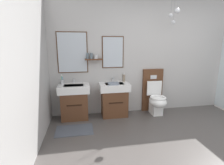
% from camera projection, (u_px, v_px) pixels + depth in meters
% --- Properties ---
extents(ground_plane, '(6.43, 5.35, 0.10)m').
position_uv_depth(ground_plane, '(219.00, 164.00, 2.34)').
color(ground_plane, '#4C4744').
rests_on(ground_plane, ground).
extents(wall_back, '(5.23, 0.64, 2.63)m').
position_uv_depth(wall_back, '(159.00, 55.00, 3.97)').
color(wall_back, '#B7B5B2').
rests_on(wall_back, ground).
extents(wall_left, '(0.12, 4.15, 2.63)m').
position_uv_depth(wall_left, '(3.00, 71.00, 1.60)').
color(wall_left, '#B7B5B2').
rests_on(wall_left, ground).
extents(bath_mat, '(0.68, 0.44, 0.01)m').
position_uv_depth(bath_mat, '(74.00, 130.00, 3.15)').
color(bath_mat, '#474C56').
rests_on(bath_mat, ground).
extents(vanity_sink_left, '(0.64, 0.43, 0.73)m').
position_uv_depth(vanity_sink_left, '(75.00, 101.00, 3.61)').
color(vanity_sink_left, '#56331E').
rests_on(vanity_sink_left, ground).
extents(tap_on_left_sink, '(0.03, 0.13, 0.11)m').
position_uv_depth(tap_on_left_sink, '(74.00, 80.00, 3.66)').
color(tap_on_left_sink, silver).
rests_on(tap_on_left_sink, vanity_sink_left).
extents(vanity_sink_right, '(0.64, 0.43, 0.73)m').
position_uv_depth(vanity_sink_right, '(114.00, 99.00, 3.76)').
color(vanity_sink_right, '#56331E').
rests_on(vanity_sink_right, ground).
extents(tap_on_right_sink, '(0.03, 0.13, 0.11)m').
position_uv_depth(tap_on_right_sink, '(113.00, 79.00, 3.81)').
color(tap_on_right_sink, silver).
rests_on(tap_on_right_sink, vanity_sink_right).
extents(toilet, '(0.48, 0.62, 1.00)m').
position_uv_depth(toilet, '(155.00, 97.00, 3.90)').
color(toilet, '#56331E').
rests_on(toilet, ground).
extents(toothbrush_cup, '(0.07, 0.07, 0.21)m').
position_uv_depth(toothbrush_cup, '(62.00, 81.00, 3.61)').
color(toothbrush_cup, silver).
rests_on(toothbrush_cup, vanity_sink_left).
extents(soap_dispenser, '(0.06, 0.06, 0.20)m').
position_uv_depth(soap_dispenser, '(124.00, 78.00, 3.85)').
color(soap_dispenser, gray).
rests_on(soap_dispenser, vanity_sink_right).
extents(folded_hand_towel, '(0.22, 0.16, 0.04)m').
position_uv_depth(folded_hand_towel, '(113.00, 84.00, 3.56)').
color(folded_hand_towel, gray).
rests_on(folded_hand_towel, vanity_sink_right).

